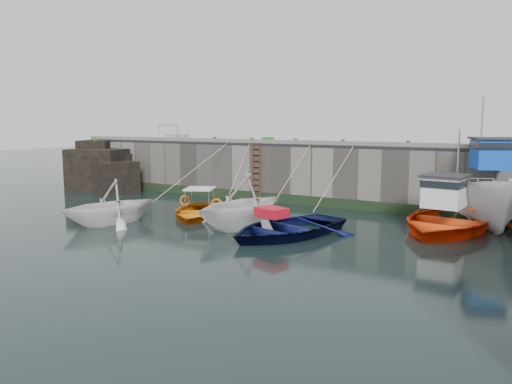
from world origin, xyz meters
The scene contains 24 objects.
ground centered at (0.00, 0.00, 0.00)m, with size 120.00×120.00×0.00m, color black.
quay_back centered at (0.00, 12.50, 1.50)m, with size 30.00×5.00×3.00m, color slate.
road_back centered at (0.00, 12.50, 3.08)m, with size 30.00×5.00×0.16m, color black.
kerb_back centered at (0.00, 10.15, 3.26)m, with size 30.00×0.30×0.20m, color slate.
algae_back centered at (0.00, 9.96, 0.25)m, with size 30.00×0.08×0.50m, color black.
rock_outcrop centered at (-12.92, 9.11, 1.26)m, with size 5.85×4.24×3.41m.
ladder centered at (-2.00, 9.91, 1.59)m, with size 0.51×0.08×3.20m.
boat_near_white centered at (-4.28, 1.48, 0.00)m, with size 3.60×4.17×2.20m, color white.
boat_near_white_rope centered at (-4.28, 6.99, 0.00)m, with size 0.04×6.55×3.10m, color tan, non-canonical shape.
boat_near_blue centered at (-2.08, 4.70, 0.00)m, with size 3.20×4.48×0.93m, color #D5660B.
boat_near_blue_rope centered at (-2.08, 8.60, 0.00)m, with size 0.04×3.82×3.10m, color tan, non-canonical shape.
boat_near_blacktrim centered at (0.96, 3.74, 0.00)m, with size 4.15×4.81×2.53m, color silver.
boat_near_blacktrim_rope centered at (0.96, 8.12, 0.00)m, with size 0.04×4.57×3.10m, color tan, non-canonical shape.
boat_near_navy centered at (3.23, 3.28, 0.00)m, with size 3.87×5.42×1.12m, color #090E39.
boat_near_navy_rope centered at (3.23, 7.89, 0.00)m, with size 0.04×4.96×3.10m, color tan, non-canonical shape.
boat_far_white centered at (9.51, 9.45, 1.15)m, with size 5.05×7.63×5.76m.
boat_far_orange centered at (8.35, 7.39, 0.43)m, with size 5.29×6.98×4.36m.
fish_crate centered at (-2.06, 11.31, 3.30)m, with size 0.62×0.37×0.28m, color #1A911C.
railing centered at (-8.75, 11.25, 3.36)m, with size 1.60×1.05×1.00m.
bollard_a centered at (-5.00, 10.25, 3.30)m, with size 0.18×0.18×0.28m, color #3F1E0F.
bollard_b centered at (-2.50, 10.25, 3.30)m, with size 0.18×0.18×0.28m, color #3F1E0F.
bollard_c centered at (0.20, 10.25, 3.30)m, with size 0.18×0.18×0.28m, color #3F1E0F.
bollard_d centered at (2.80, 10.25, 3.30)m, with size 0.18×0.18×0.28m, color #3F1E0F.
bollard_e centered at (6.00, 10.25, 3.30)m, with size 0.18×0.18×0.28m, color #3F1E0F.
Camera 1 is at (11.71, -13.42, 4.32)m, focal length 35.00 mm.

